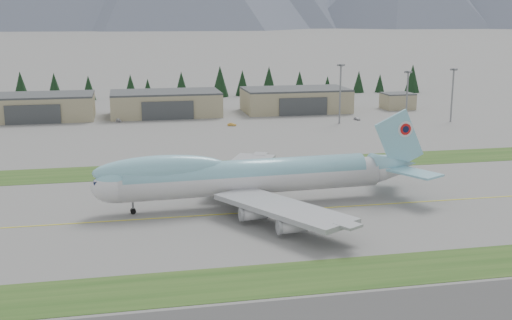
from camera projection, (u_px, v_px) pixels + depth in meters
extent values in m
plane|color=slate|center=(278.00, 211.00, 146.64)|extent=(7000.00, 7000.00, 0.00)
cube|color=#284C1B|center=(330.00, 275.00, 110.36)|extent=(400.00, 14.00, 0.08)
cube|color=#284C1B|center=(242.00, 167.00, 189.61)|extent=(400.00, 18.00, 0.08)
cube|color=yellow|center=(278.00, 211.00, 146.64)|extent=(400.00, 0.40, 0.02)
cylinder|color=silver|center=(251.00, 179.00, 149.89)|extent=(61.93, 9.91, 7.16)
cylinder|color=#80C0D2|center=(247.00, 173.00, 149.34)|extent=(57.50, 9.17, 6.61)
ellipsoid|color=silver|center=(117.00, 187.00, 142.44)|extent=(11.76, 7.66, 7.16)
ellipsoid|color=#80C0D2|center=(117.00, 181.00, 142.15)|extent=(9.84, 6.49, 6.07)
ellipsoid|color=#80C0D2|center=(161.00, 170.00, 144.08)|extent=(30.64, 7.43, 6.61)
cube|color=#0C1433|center=(99.00, 182.00, 141.19)|extent=(2.49, 2.97, 1.43)
cone|color=silver|center=(394.00, 170.00, 158.68)|extent=(13.52, 7.60, 7.01)
cone|color=#80C0D2|center=(394.00, 164.00, 158.39)|extent=(12.39, 6.92, 6.39)
cube|color=#80C0D2|center=(399.00, 140.00, 157.30)|extent=(13.35, 1.26, 15.20)
cylinder|color=silver|center=(404.00, 129.00, 157.45)|extent=(3.97, 0.40, 3.96)
cylinder|color=red|center=(404.00, 129.00, 157.55)|extent=(2.87, 0.35, 2.86)
cylinder|color=#0C1433|center=(403.00, 128.00, 157.66)|extent=(1.66, 0.29, 1.65)
cube|color=#80C0D2|center=(390.00, 161.00, 165.31)|extent=(10.73, 13.72, 0.51)
cube|color=#80C0D2|center=(415.00, 173.00, 152.82)|extent=(11.46, 13.80, 0.51)
cube|color=#95989C|center=(243.00, 169.00, 168.03)|extent=(23.64, 34.33, 1.10)
cube|color=#95989C|center=(283.00, 208.00, 133.69)|extent=(25.81, 33.77, 1.10)
cylinder|color=silver|center=(228.00, 182.00, 163.11)|extent=(5.84, 3.01, 2.75)
cylinder|color=silver|center=(239.00, 171.00, 174.09)|extent=(5.84, 3.01, 2.75)
cylinder|color=silver|center=(254.00, 213.00, 137.09)|extent=(5.84, 3.01, 2.75)
cylinder|color=silver|center=(292.00, 226.00, 128.72)|extent=(5.84, 3.01, 2.75)
cylinder|color=slate|center=(133.00, 208.00, 144.35)|extent=(0.51, 0.51, 2.64)
cylinder|color=slate|center=(241.00, 196.00, 153.71)|extent=(0.64, 0.64, 2.86)
cylinder|color=slate|center=(248.00, 203.00, 147.47)|extent=(0.64, 0.64, 2.86)
cylinder|color=slate|center=(264.00, 194.00, 155.04)|extent=(0.64, 0.64, 2.86)
cylinder|color=slate|center=(271.00, 202.00, 148.80)|extent=(0.64, 0.64, 2.86)
cylinder|color=black|center=(133.00, 212.00, 144.10)|extent=(1.23, 0.44, 1.21)
cylinder|color=black|center=(133.00, 210.00, 144.93)|extent=(1.23, 0.44, 1.21)
cylinder|color=black|center=(241.00, 199.00, 153.88)|extent=(1.34, 0.61, 1.32)
cylinder|color=black|center=(248.00, 207.00, 147.64)|extent=(1.34, 0.61, 1.32)
cylinder|color=black|center=(264.00, 197.00, 155.21)|extent=(1.34, 0.61, 1.32)
cylinder|color=black|center=(271.00, 205.00, 148.97)|extent=(1.34, 0.61, 1.32)
cube|color=gray|center=(37.00, 108.00, 274.82)|extent=(48.00, 26.00, 10.00)
cube|color=#393D3F|center=(36.00, 95.00, 273.63)|extent=(48.00, 26.00, 0.80)
cube|color=#393D3F|center=(33.00, 115.00, 262.34)|extent=(22.08, 0.60, 8.00)
cube|color=gray|center=(166.00, 104.00, 285.78)|extent=(48.00, 26.00, 10.00)
cube|color=#393D3F|center=(165.00, 92.00, 284.59)|extent=(48.00, 26.00, 0.80)
cube|color=#393D3F|center=(168.00, 111.00, 273.30)|extent=(22.08, 0.60, 8.00)
cube|color=gray|center=(296.00, 101.00, 297.73)|extent=(48.00, 26.00, 10.00)
cube|color=#393D3F|center=(296.00, 89.00, 296.54)|extent=(48.00, 26.00, 0.80)
cube|color=#393D3F|center=(303.00, 107.00, 285.25)|extent=(22.08, 0.60, 8.00)
cube|color=gray|center=(398.00, 102.00, 306.11)|extent=(14.00, 12.00, 7.00)
cube|color=#393D3F|center=(398.00, 94.00, 305.28)|extent=(14.00, 12.00, 0.60)
cylinder|color=slate|center=(340.00, 95.00, 262.72)|extent=(0.70, 0.70, 23.57)
cube|color=slate|center=(341.00, 65.00, 260.03)|extent=(3.20, 3.20, 0.80)
cylinder|color=slate|center=(407.00, 98.00, 264.79)|extent=(0.70, 0.70, 20.67)
cube|color=slate|center=(408.00, 72.00, 262.42)|extent=(3.20, 3.20, 0.80)
cylinder|color=slate|center=(452.00, 96.00, 267.91)|extent=(0.70, 0.70, 21.43)
cube|color=slate|center=(454.00, 69.00, 265.46)|extent=(3.20, 3.20, 0.80)
imported|color=silver|center=(119.00, 122.00, 269.56)|extent=(2.87, 4.32, 1.37)
imported|color=gold|center=(232.00, 126.00, 259.43)|extent=(3.83, 2.33, 1.19)
imported|color=#B5B5BA|center=(357.00, 120.00, 274.16)|extent=(2.22, 4.17, 1.15)
cone|color=black|center=(21.00, 87.00, 328.54)|extent=(8.89, 8.89, 15.87)
cone|color=black|center=(54.00, 87.00, 333.09)|extent=(8.30, 8.30, 14.81)
cone|color=black|center=(89.00, 88.00, 337.24)|extent=(7.29, 7.29, 13.03)
cone|color=black|center=(131.00, 87.00, 342.30)|extent=(7.35, 7.35, 13.12)
cone|color=black|center=(148.00, 88.00, 346.31)|extent=(5.88, 5.88, 10.50)
cone|color=black|center=(181.00, 85.00, 347.06)|extent=(7.92, 7.92, 14.14)
cone|color=black|center=(220.00, 81.00, 350.89)|extent=(9.47, 9.47, 16.92)
cone|color=black|center=(242.00, 83.00, 356.52)|extent=(7.95, 7.95, 14.20)
cone|color=black|center=(269.00, 81.00, 358.38)|extent=(8.96, 8.96, 16.00)
cone|color=black|center=(300.00, 83.00, 362.29)|extent=(7.37, 7.37, 13.16)
cone|color=black|center=(327.00, 85.00, 360.67)|extent=(5.89, 5.89, 10.52)
cone|color=black|center=(359.00, 82.00, 370.93)|extent=(7.03, 7.03, 12.55)
cone|color=black|center=(380.00, 83.00, 372.51)|extent=(5.90, 5.90, 10.54)
cone|color=black|center=(412.00, 78.00, 370.89)|extent=(9.12, 9.12, 16.29)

